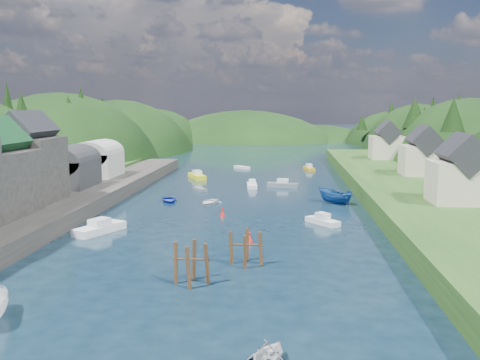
# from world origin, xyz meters

# --- Properties ---
(ground) EXTENTS (600.00, 600.00, 0.00)m
(ground) POSITION_xyz_m (0.00, 50.00, 0.00)
(ground) COLOR black
(ground) RESTS_ON ground
(hillside_left) EXTENTS (44.00, 245.56, 52.00)m
(hillside_left) POSITION_xyz_m (-45.00, 75.00, -8.03)
(hillside_left) COLOR black
(hillside_left) RESTS_ON ground
(hillside_right) EXTENTS (36.00, 245.56, 48.00)m
(hillside_right) POSITION_xyz_m (45.00, 75.00, -7.41)
(hillside_right) COLOR black
(hillside_right) RESTS_ON ground
(far_hills) EXTENTS (103.00, 68.00, 44.00)m
(far_hills) POSITION_xyz_m (1.22, 174.01, -10.80)
(far_hills) COLOR black
(far_hills) RESTS_ON ground
(hill_trees) EXTENTS (89.37, 149.59, 12.71)m
(hill_trees) POSITION_xyz_m (0.86, 63.17, 11.23)
(hill_trees) COLOR black
(hill_trees) RESTS_ON ground
(quay_left) EXTENTS (12.00, 110.00, 2.00)m
(quay_left) POSITION_xyz_m (-24.00, 20.00, 1.00)
(quay_left) COLOR #2D2B28
(quay_left) RESTS_ON ground
(boat_sheds) EXTENTS (7.00, 21.00, 7.50)m
(boat_sheds) POSITION_xyz_m (-26.00, 39.00, 5.27)
(boat_sheds) COLOR #2D2D30
(boat_sheds) RESTS_ON quay_left
(terrace_right) EXTENTS (16.00, 120.00, 2.40)m
(terrace_right) POSITION_xyz_m (25.00, 40.00, 1.20)
(terrace_right) COLOR #234719
(terrace_right) RESTS_ON ground
(right_bank_cottages) EXTENTS (9.00, 59.24, 8.41)m
(right_bank_cottages) POSITION_xyz_m (28.00, 48.33, 5.84)
(right_bank_cottages) COLOR beige
(right_bank_cottages) RESTS_ON terrace_right
(piling_cluster_near) EXTENTS (2.99, 2.81, 3.94)m
(piling_cluster_near) POSITION_xyz_m (-1.22, -2.84, 1.40)
(piling_cluster_near) COLOR #382314
(piling_cluster_near) RESTS_ON ground
(piling_cluster_far) EXTENTS (3.14, 2.94, 3.57)m
(piling_cluster_far) POSITION_xyz_m (2.69, 2.75, 1.21)
(piling_cluster_far) COLOR #382314
(piling_cluster_far) RESTS_ON ground
(channel_buoy_near) EXTENTS (0.70, 0.70, 1.10)m
(channel_buoy_near) POSITION_xyz_m (2.48, 10.43, 0.48)
(channel_buoy_near) COLOR red
(channel_buoy_near) RESTS_ON ground
(channel_buoy_far) EXTENTS (0.70, 0.70, 1.10)m
(channel_buoy_far) POSITION_xyz_m (-1.84, 23.22, 0.48)
(channel_buoy_far) COLOR red
(channel_buoy_far) RESTS_ON ground
(moored_boats) EXTENTS (32.77, 94.48, 2.25)m
(moored_boats) POSITION_xyz_m (-1.11, 25.12, 0.63)
(moored_boats) COLOR yellow
(moored_boats) RESTS_ON ground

